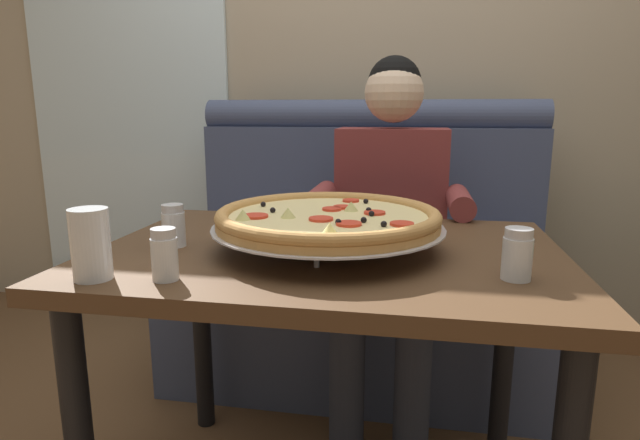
% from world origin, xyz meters
% --- Properties ---
extents(back_wall_with_window, '(6.00, 0.12, 2.80)m').
position_xyz_m(back_wall_with_window, '(0.00, 1.44, 1.40)').
color(back_wall_with_window, tan).
rests_on(back_wall_with_window, ground_plane).
extents(window_panel, '(1.10, 0.02, 2.80)m').
position_xyz_m(window_panel, '(-1.30, 1.37, 1.40)').
color(window_panel, white).
rests_on(window_panel, ground_plane).
extents(booth_bench, '(1.50, 0.78, 1.13)m').
position_xyz_m(booth_bench, '(0.00, 0.87, 0.40)').
color(booth_bench, '#424C6B').
rests_on(booth_bench, ground_plane).
extents(dining_table, '(1.12, 0.80, 0.75)m').
position_xyz_m(dining_table, '(0.00, 0.00, 0.65)').
color(dining_table, '#4C331E').
rests_on(dining_table, ground_plane).
extents(diner_main, '(0.54, 0.64, 1.27)m').
position_xyz_m(diner_main, '(0.12, 0.60, 0.71)').
color(diner_main, '#2D3342').
rests_on(diner_main, ground_plane).
extents(pizza, '(0.56, 0.56, 0.11)m').
position_xyz_m(pizza, '(-0.00, -0.02, 0.83)').
color(pizza, silver).
rests_on(pizza, dining_table).
extents(shaker_oregano, '(0.06, 0.06, 0.11)m').
position_xyz_m(shaker_oregano, '(0.41, -0.17, 0.80)').
color(shaker_oregano, white).
rests_on(shaker_oregano, dining_table).
extents(shaker_pepper_flakes, '(0.06, 0.06, 0.11)m').
position_xyz_m(shaker_pepper_flakes, '(-0.38, -0.05, 0.80)').
color(shaker_pepper_flakes, white).
rests_on(shaker_pepper_flakes, dining_table).
extents(shaker_parmesan, '(0.05, 0.05, 0.11)m').
position_xyz_m(shaker_parmesan, '(-0.28, -0.30, 0.80)').
color(shaker_parmesan, white).
rests_on(shaker_parmesan, dining_table).
extents(drinking_glass, '(0.08, 0.08, 0.14)m').
position_xyz_m(drinking_glass, '(-0.43, -0.32, 0.82)').
color(drinking_glass, silver).
rests_on(drinking_glass, dining_table).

